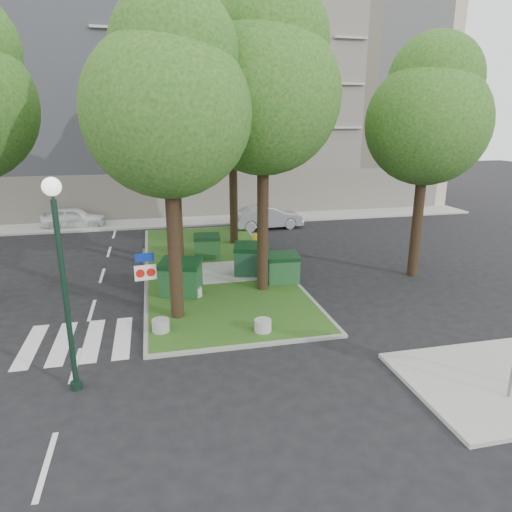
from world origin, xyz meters
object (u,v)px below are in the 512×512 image
object	(u,v)px
litter_bin	(257,240)
tree_median_mid	(174,112)
dumpster_a	(181,278)
tree_median_near_right	(265,80)
bollard_right	(263,325)
dumpster_b	(207,246)
car_silver	(267,217)
dumpster_c	(252,259)
bollard_mid	(196,292)
bollard_left	(161,325)
tree_median_near_left	(169,96)
tree_street_right	(429,111)
street_lamp	(61,262)
traffic_sign_pole	(145,274)
dumpster_d	(282,268)
car_white	(74,217)
tree_median_far	(233,86)

from	to	relation	value
litter_bin	tree_median_mid	bearing A→B (deg)	-157.53
dumpster_a	tree_median_near_right	bearing A→B (deg)	19.27
tree_median_near_right	bollard_right	bearing A→B (deg)	-104.57
tree_median_near_right	dumpster_b	size ratio (longest dim) A/B	8.48
litter_bin	car_silver	world-z (taller)	car_silver
tree_median_near_right	dumpster_c	world-z (taller)	tree_median_near_right
dumpster_b	bollard_mid	xyz separation A→B (m)	(-1.08, -5.13, -0.39)
bollard_left	litter_bin	xyz separation A→B (m)	(5.30, 9.33, 0.17)
tree_median_near_left	dumpster_a	size ratio (longest dim) A/B	5.85
car_silver	tree_street_right	bearing A→B (deg)	-164.10
tree_median_near_right	tree_street_right	distance (m)	7.09
tree_median_near_left	bollard_mid	distance (m)	7.26
tree_median_near_left	street_lamp	size ratio (longest dim) A/B	1.96
litter_bin	car_silver	distance (m)	5.08
street_lamp	traffic_sign_pole	xyz separation A→B (m)	(1.80, 4.25, -1.80)
tree_median_near_left	tree_street_right	world-z (taller)	tree_median_near_left
bollard_left	traffic_sign_pole	size ratio (longest dim) A/B	0.23
dumpster_b	dumpster_d	size ratio (longest dim) A/B	0.98
dumpster_b	car_white	bearing A→B (deg)	134.41
tree_street_right	bollard_right	xyz separation A→B (m)	(-8.00, -4.36, -6.67)
dumpster_b	dumpster_d	world-z (taller)	dumpster_d
street_lamp	dumpster_a	bearing A→B (deg)	62.22
street_lamp	bollard_mid	bearing A→B (deg)	56.91
tree_median_far	tree_street_right	xyz separation A→B (m)	(6.80, -7.00, -1.34)
dumpster_b	dumpster_d	bearing A→B (deg)	-53.38
bollard_mid	car_silver	size ratio (longest dim) A/B	0.11
dumpster_b	bollard_left	xyz separation A→B (m)	(-2.47, -7.97, -0.37)
tree_median_mid	tree_street_right	distance (m)	10.77
tree_median_mid	bollard_right	distance (m)	10.88
dumpster_a	dumpster_b	xyz separation A→B (m)	(1.60, 4.81, -0.11)
dumpster_c	bollard_left	world-z (taller)	dumpster_c
tree_median_mid	bollard_right	world-z (taller)	tree_median_mid
tree_median_near_right	bollard_left	distance (m)	9.28
dumpster_a	bollard_right	xyz separation A→B (m)	(2.31, -3.88, -0.49)
bollard_right	dumpster_c	bearing A→B (deg)	81.11
tree_street_right	car_silver	bearing A→B (deg)	111.37
bollard_right	tree_median_near_right	bearing A→B (deg)	75.43
tree_median_near_right	tree_median_mid	size ratio (longest dim) A/B	1.15
tree_median_far	dumpster_c	xyz separation A→B (m)	(-0.32, -5.68, -7.53)
bollard_right	street_lamp	world-z (taller)	street_lamp
dumpster_c	bollard_mid	bearing A→B (deg)	-125.81
dumpster_b	bollard_right	xyz separation A→B (m)	(0.71, -8.70, -0.38)
traffic_sign_pole	car_silver	world-z (taller)	traffic_sign_pole
litter_bin	dumpster_d	bearing A→B (deg)	-92.03
tree_median_mid	traffic_sign_pole	distance (m)	8.27
tree_median_near_left	tree_median_mid	size ratio (longest dim) A/B	1.05
tree_median_far	dumpster_b	size ratio (longest dim) A/B	8.82
traffic_sign_pole	tree_median_near_left	bearing A→B (deg)	-30.56
tree_median_near_left	tree_street_right	bearing A→B (deg)	13.39
bollard_mid	bollard_right	bearing A→B (deg)	-63.38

